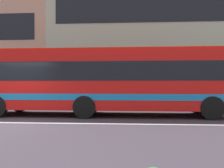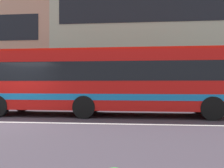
% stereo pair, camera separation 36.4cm
% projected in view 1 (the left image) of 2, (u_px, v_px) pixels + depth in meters
% --- Properties ---
extents(ground_plane, '(160.00, 160.00, 0.00)m').
position_uv_depth(ground_plane, '(5.00, 123.00, 9.63)').
color(ground_plane, '#433A45').
extents(lane_centre_line, '(60.00, 0.16, 0.01)m').
position_uv_depth(lane_centre_line, '(5.00, 123.00, 9.63)').
color(lane_centre_line, silver).
rests_on(lane_centre_line, ground_plane).
extents(hedge_row_far, '(16.89, 1.10, 0.72)m').
position_uv_depth(hedge_row_far, '(110.00, 102.00, 15.84)').
color(hedge_row_far, '#175027').
rests_on(hedge_row_far, ground_plane).
extents(apartment_block_right, '(20.00, 10.97, 12.82)m').
position_uv_depth(apartment_block_right, '(165.00, 33.00, 23.89)').
color(apartment_block_right, '#B3BBA2').
rests_on(apartment_block_right, ground_plane).
extents(transit_bus, '(11.51, 2.75, 3.13)m').
position_uv_depth(transit_bus, '(104.00, 79.00, 11.92)').
color(transit_bus, red).
rests_on(transit_bus, ground_plane).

